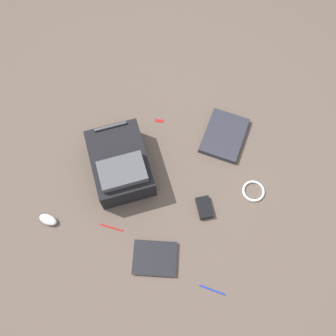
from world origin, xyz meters
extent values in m
plane|color=brown|center=(0.00, 0.00, 0.00)|extent=(4.03, 4.03, 0.00)
cube|color=black|center=(0.06, -0.25, 0.08)|extent=(0.55, 0.51, 0.17)
cube|color=#4C4C51|center=(0.14, -0.19, 0.19)|extent=(0.29, 0.31, 0.05)
cylinder|color=#4C4C51|center=(-0.10, -0.37, 0.18)|extent=(0.12, 0.17, 0.02)
cube|color=#24242C|center=(-0.35, 0.28, 0.01)|extent=(0.33, 0.25, 0.02)
cube|color=#2D2D38|center=(-0.35, 0.28, 0.03)|extent=(0.33, 0.25, 0.01)
cube|color=silver|center=(0.50, 0.12, 0.01)|extent=(0.24, 0.27, 0.02)
cube|color=black|center=(0.50, 0.12, 0.02)|extent=(0.24, 0.28, 0.00)
ellipsoid|color=silver|center=(0.49, -0.53, 0.02)|extent=(0.07, 0.11, 0.04)
torus|color=silver|center=(-0.05, 0.54, 0.01)|extent=(0.13, 0.13, 0.01)
cube|color=black|center=(0.14, 0.29, 0.02)|extent=(0.15, 0.13, 0.03)
cylinder|color=#1933B2|center=(0.56, 0.46, 0.00)|extent=(0.01, 0.14, 0.01)
cylinder|color=red|center=(0.42, -0.18, 0.00)|extent=(0.01, 0.14, 0.01)
cube|color=#B21919|center=(-0.33, -0.15, 0.00)|extent=(0.03, 0.06, 0.01)
camera|label=1|loc=(0.81, 0.29, 2.10)|focal=40.19mm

